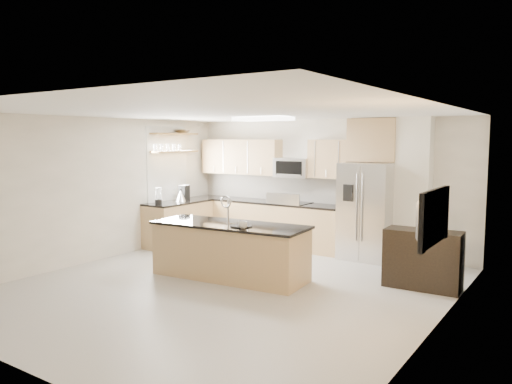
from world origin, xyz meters
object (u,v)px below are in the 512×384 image
Objects in this scene: range at (290,225)px; refrigerator at (367,211)px; coffee_maker at (184,193)px; cup at (243,225)px; platter at (241,226)px; credenza at (423,259)px; microwave at (293,168)px; television at (424,216)px; bowl at (183,131)px; flower_vase at (431,206)px; kettle at (181,196)px; island at (230,250)px; blender at (158,197)px.

refrigerator reaches higher than range.
refrigerator is 3.85m from coffee_maker.
refrigerator reaches higher than cup.
platter is at bearing 133.97° from cup.
range is 3.32m from credenza.
range is 3.55× the size of coffee_maker.
television is at bearing -42.75° from microwave.
coffee_maker is at bearing 68.06° from television.
flower_vase is (5.37, -0.59, -1.16)m from bowl.
television is at bearing -41.64° from range.
microwave is 2.51m from bowl.
kettle is at bearing -56.33° from bowl.
microwave is at bearing 92.07° from island.
range is at bearing 178.40° from refrigerator.
microwave is 2.80× the size of kettle.
cup is 0.19× the size of flower_vase.
cup is (-0.91, -2.67, 0.04)m from refrigerator.
microwave is 3.58m from credenza.
platter is (0.31, -0.12, 0.44)m from island.
television is at bearing -58.96° from refrigerator.
island reaches higher than credenza.
blender is (-5.11, -0.29, 0.63)m from credenza.
range reaches higher than platter.
credenza is at bearing -23.85° from range.
credenza is 3.40× the size of coffee_maker.
blender is 1.63m from bowl.
cup is at bearing -33.15° from coffee_maker.
kettle is at bearing -152.86° from range.
bowl is (-0.23, 0.34, 1.35)m from kettle.
bowl reaches higher than television.
refrigerator is 5.14× the size of platter.
microwave is 1.87× the size of bowl.
television is (2.76, -0.40, 0.42)m from cup.
bowl is (-2.87, 1.89, 1.50)m from platter.
range is 3.42× the size of blender.
blender reaches higher than kettle.
kettle is (-2.34, 1.43, 0.60)m from island.
flower_vase is at bearing 12.14° from television.
refrigerator is (1.66, -0.05, 0.42)m from range.
range is at bearing 38.20° from blender.
television reaches higher than kettle.
bowl reaches higher than refrigerator.
blender is at bearing -94.81° from kettle.
refrigerator is at bearing 134.66° from credenza.
credenza is at bearing -3.44° from kettle.
platter is at bearing -152.53° from flower_vase.
refrigerator reaches higher than platter.
bowl is at bearing 123.67° from kettle.
kettle is at bearing 177.14° from flower_vase.
cup is (0.43, -0.25, 0.49)m from island.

